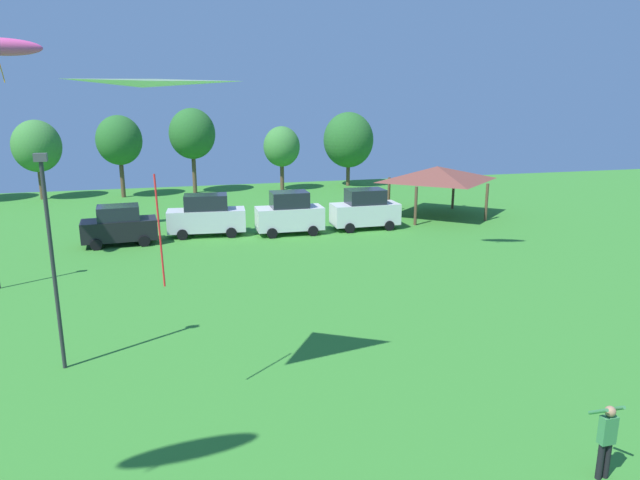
% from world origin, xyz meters
% --- Properties ---
extents(person_standing_near_foreground, '(0.52, 0.52, 1.82)m').
position_xyz_m(person_standing_near_foreground, '(3.80, 12.77, 1.03)').
color(person_standing_near_foreground, black).
rests_on(person_standing_near_foreground, ground).
extents(kite_flying_8, '(3.21, 2.52, 4.03)m').
position_xyz_m(kite_flying_8, '(-5.59, 19.33, 7.39)').
color(kite_flying_8, white).
extents(parked_car_leftmost, '(4.26, 2.28, 2.29)m').
position_xyz_m(parked_car_leftmost, '(-7.90, 37.74, 1.13)').
color(parked_car_leftmost, black).
rests_on(parked_car_leftmost, ground).
extents(parked_car_second_from_left, '(4.82, 2.22, 2.57)m').
position_xyz_m(parked_car_second_from_left, '(-2.88, 38.67, 1.25)').
color(parked_car_second_from_left, silver).
rests_on(parked_car_second_from_left, ground).
extents(parked_car_third_from_left, '(4.15, 2.05, 2.67)m').
position_xyz_m(parked_car_third_from_left, '(2.15, 37.78, 1.29)').
color(parked_car_third_from_left, silver).
rests_on(parked_car_third_from_left, ground).
extents(parked_car_rightmost_in_row, '(4.33, 2.05, 2.60)m').
position_xyz_m(parked_car_rightmost_in_row, '(7.18, 37.92, 1.27)').
color(parked_car_rightmost_in_row, silver).
rests_on(parked_car_rightmost_in_row, ground).
extents(park_pavilion, '(6.86, 6.15, 3.60)m').
position_xyz_m(park_pavilion, '(13.45, 40.44, 3.08)').
color(park_pavilion, brown).
rests_on(park_pavilion, ground).
extents(light_post_1, '(0.36, 0.20, 6.71)m').
position_xyz_m(light_post_1, '(-8.60, 21.72, 3.76)').
color(light_post_1, '#2D2D33').
rests_on(light_post_1, ground).
extents(treeline_tree_1, '(3.89, 3.89, 6.58)m').
position_xyz_m(treeline_tree_1, '(-15.25, 55.74, 4.43)').
color(treeline_tree_1, brown).
rests_on(treeline_tree_1, ground).
extents(treeline_tree_2, '(3.77, 3.77, 6.93)m').
position_xyz_m(treeline_tree_2, '(-8.71, 55.02, 4.83)').
color(treeline_tree_2, brown).
rests_on(treeline_tree_2, ground).
extents(treeline_tree_3, '(4.02, 4.02, 7.47)m').
position_xyz_m(treeline_tree_3, '(-2.63, 55.81, 5.23)').
color(treeline_tree_3, brown).
rests_on(treeline_tree_3, ground).
extents(treeline_tree_4, '(3.32, 3.32, 5.83)m').
position_xyz_m(treeline_tree_4, '(5.29, 55.40, 3.98)').
color(treeline_tree_4, brown).
rests_on(treeline_tree_4, ground).
extents(treeline_tree_5, '(4.77, 4.77, 7.03)m').
position_xyz_m(treeline_tree_5, '(12.00, 56.31, 4.40)').
color(treeline_tree_5, brown).
rests_on(treeline_tree_5, ground).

